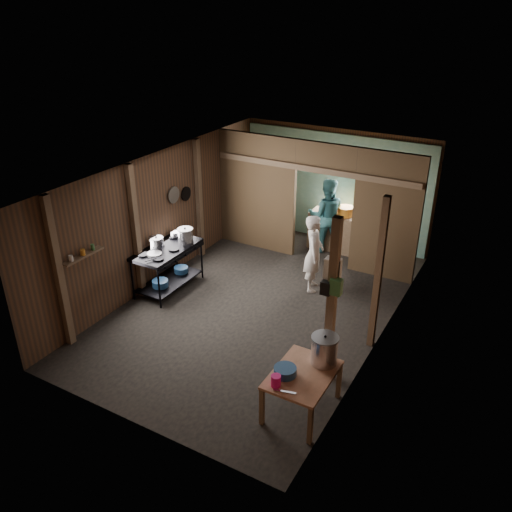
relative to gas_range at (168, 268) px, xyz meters
The scene contains 43 objects.
floor 1.96m from the gas_range, 10.30° to the left, with size 4.50×7.00×0.00m, color black.
ceiling 2.89m from the gas_range, 10.30° to the left, with size 4.50×7.00×0.00m, color black.
wall_back 4.36m from the gas_range, 63.92° to the left, with size 4.50×0.00×2.60m, color #533320.
wall_front 3.78m from the gas_range, 59.24° to the right, with size 4.50×0.00×2.60m, color #533320.
wall_left 1.00m from the gas_range, 137.27° to the left, with size 0.00×7.00×2.60m, color #533320.
wall_right 4.23m from the gas_range, ahead, with size 0.00×7.00×2.60m, color #533320.
partition_left 2.74m from the gas_range, 77.68° to the left, with size 1.85×0.10×2.60m, color brown.
partition_right 4.38m from the gas_range, 36.34° to the left, with size 1.35×0.10×2.60m, color brown.
partition_header 3.80m from the gas_range, 50.04° to the left, with size 1.30×0.10×0.60m, color brown.
turquoise_panel 4.30m from the gas_range, 63.57° to the left, with size 4.40×0.06×2.50m, color #83B6AF.
back_counter 3.95m from the gas_range, 56.48° to the left, with size 1.20×0.50×0.85m, color brown.
wall_clock 4.55m from the gas_range, 60.35° to the left, with size 0.20×0.20×0.03m, color silver.
post_left_a 2.44m from the gas_range, 97.57° to the right, with size 0.10×0.12×2.60m, color brown.
post_left_b 1.02m from the gas_range, 123.21° to the right, with size 0.10×0.12×2.60m, color brown.
post_left_c 1.79m from the gas_range, 101.01° to the left, with size 0.10×0.12×2.60m, color brown.
post_right 4.15m from the gas_range, ahead, with size 0.10×0.12×2.60m, color brown.
post_free 3.95m from the gas_range, 14.41° to the right, with size 0.12×0.12×2.60m, color brown.
cross_beam 3.51m from the gas_range, 52.97° to the left, with size 4.40×0.12×0.12m, color brown.
pan_lid_big 1.46m from the gas_range, 113.98° to the left, with size 0.34×0.34×0.03m, color slate.
pan_lid_small 1.63m from the gas_range, 106.12° to the left, with size 0.30×0.30×0.03m, color black.
wall_shelf 2.02m from the gas_range, 98.73° to the right, with size 0.14×0.80×0.03m, color brown.
jar_white 2.27m from the gas_range, 97.66° to the right, with size 0.07×0.07×0.10m, color silver.
jar_yellow 2.06m from the gas_range, 98.73° to the right, with size 0.08×0.08×0.10m, color orange.
jar_green 1.87m from the gas_range, 99.96° to the right, with size 0.06×0.06×0.10m, color #36723A.
bag_white 4.02m from the gas_range, 13.42° to the right, with size 0.22×0.15×0.32m, color silver.
bag_green 4.10m from the gas_range, 15.00° to the right, with size 0.16×0.12×0.24m, color #36723A.
bag_black 3.96m from the gas_range, 15.84° to the right, with size 0.14×0.10×0.20m, color black.
gas_range is the anchor object (origin of this frame).
prep_table 4.14m from the gas_range, 26.20° to the right, with size 0.78×1.07×0.63m, color tan, non-canonical shape.
stove_pot_large 0.71m from the gas_range, 66.30° to the left, with size 0.30×0.30×0.31m, color #B8B8C2, non-canonical shape.
stove_pot_med 0.56m from the gas_range, 156.01° to the right, with size 0.27×0.27×0.23m, color #B8B8C2, non-canonical shape.
stove_saucepan 0.72m from the gas_range, 108.81° to the left, with size 0.18×0.18×0.11m, color #B8B8C2.
frying_pan 0.58m from the gas_range, 90.00° to the right, with size 0.28×0.50×0.07m, color slate, non-canonical shape.
blue_tub_front 0.34m from the gas_range, 90.00° to the right, with size 0.31×0.31×0.13m, color navy.
blue_tub_back 0.45m from the gas_range, 90.00° to the left, with size 0.28×0.28×0.11m, color navy.
stock_pot 4.15m from the gas_range, 20.83° to the right, with size 0.38×0.38×0.45m, color #B8B8C2, non-canonical shape.
wash_basin 4.03m from the gas_range, 29.19° to the right, with size 0.31×0.31×0.12m, color navy.
pink_bucket 4.16m from the gas_range, 32.32° to the right, with size 0.13×0.13×0.16m, color #ED1279.
knife 4.31m from the gas_range, 31.80° to the right, with size 0.30×0.04×0.01m, color #B8B8C2.
yellow_tub 4.08m from the gas_range, 54.38° to the left, with size 0.37×0.37×0.20m, color orange.
red_cup 3.84m from the gas_range, 59.83° to the left, with size 0.12×0.12×0.14m, color #900008.
cook 2.83m from the gas_range, 29.04° to the left, with size 0.56×0.37×1.54m, color beige.
worker_back 3.72m from the gas_range, 57.55° to the left, with size 0.82×0.64×1.68m, color #2D656D.
Camera 1 is at (4.03, -7.36, 5.19)m, focal length 36.82 mm.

